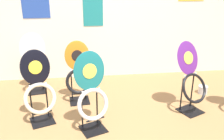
{
  "coord_description": "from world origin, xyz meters",
  "views": [
    {
      "loc": [
        -0.39,
        -2.13,
        1.74
      ],
      "look_at": [
        -0.01,
        0.93,
        0.55
      ],
      "focal_mm": 40.0,
      "sensor_mm": 36.0,
      "label": 1
    }
  ],
  "objects_px": {
    "toilet_seat_display_orange_sun": "(78,74)",
    "toilet_seat_display_teal_sax": "(92,96)",
    "toilet_seat_display_jazz_black": "(39,90)",
    "toilet_seat_display_white_plain": "(34,67)",
    "toilet_seat_display_purple_note": "(191,80)",
    "paint_can": "(203,89)"
  },
  "relations": [
    {
      "from": "toilet_seat_display_orange_sun",
      "to": "toilet_seat_display_teal_sax",
      "type": "distance_m",
      "value": 0.75
    },
    {
      "from": "toilet_seat_display_jazz_black",
      "to": "toilet_seat_display_white_plain",
      "type": "height_order",
      "value": "toilet_seat_display_white_plain"
    },
    {
      "from": "toilet_seat_display_white_plain",
      "to": "toilet_seat_display_purple_note",
      "type": "height_order",
      "value": "toilet_seat_display_purple_note"
    },
    {
      "from": "toilet_seat_display_jazz_black",
      "to": "toilet_seat_display_orange_sun",
      "type": "height_order",
      "value": "toilet_seat_display_jazz_black"
    },
    {
      "from": "toilet_seat_display_jazz_black",
      "to": "toilet_seat_display_white_plain",
      "type": "distance_m",
      "value": 0.92
    },
    {
      "from": "toilet_seat_display_white_plain",
      "to": "toilet_seat_display_purple_note",
      "type": "relative_size",
      "value": 0.98
    },
    {
      "from": "paint_can",
      "to": "toilet_seat_display_purple_note",
      "type": "bearing_deg",
      "value": -133.38
    },
    {
      "from": "toilet_seat_display_teal_sax",
      "to": "toilet_seat_display_white_plain",
      "type": "height_order",
      "value": "toilet_seat_display_teal_sax"
    },
    {
      "from": "toilet_seat_display_teal_sax",
      "to": "toilet_seat_display_purple_note",
      "type": "relative_size",
      "value": 1.03
    },
    {
      "from": "toilet_seat_display_teal_sax",
      "to": "toilet_seat_display_white_plain",
      "type": "distance_m",
      "value": 1.43
    },
    {
      "from": "toilet_seat_display_teal_sax",
      "to": "paint_can",
      "type": "bearing_deg",
      "value": 23.24
    },
    {
      "from": "toilet_seat_display_purple_note",
      "to": "toilet_seat_display_jazz_black",
      "type": "bearing_deg",
      "value": -179.25
    },
    {
      "from": "toilet_seat_display_orange_sun",
      "to": "toilet_seat_display_purple_note",
      "type": "relative_size",
      "value": 0.96
    },
    {
      "from": "toilet_seat_display_jazz_black",
      "to": "toilet_seat_display_purple_note",
      "type": "relative_size",
      "value": 0.98
    },
    {
      "from": "toilet_seat_display_white_plain",
      "to": "paint_can",
      "type": "distance_m",
      "value": 2.63
    },
    {
      "from": "toilet_seat_display_jazz_black",
      "to": "toilet_seat_display_white_plain",
      "type": "bearing_deg",
      "value": 102.46
    },
    {
      "from": "toilet_seat_display_purple_note",
      "to": "paint_can",
      "type": "height_order",
      "value": "toilet_seat_display_purple_note"
    },
    {
      "from": "toilet_seat_display_teal_sax",
      "to": "toilet_seat_display_white_plain",
      "type": "relative_size",
      "value": 1.05
    },
    {
      "from": "toilet_seat_display_jazz_black",
      "to": "toilet_seat_display_orange_sun",
      "type": "bearing_deg",
      "value": 44.87
    },
    {
      "from": "toilet_seat_display_purple_note",
      "to": "paint_can",
      "type": "bearing_deg",
      "value": 46.62
    },
    {
      "from": "toilet_seat_display_jazz_black",
      "to": "toilet_seat_display_white_plain",
      "type": "xyz_separation_m",
      "value": [
        -0.2,
        0.9,
        -0.02
      ]
    },
    {
      "from": "toilet_seat_display_teal_sax",
      "to": "paint_can",
      "type": "xyz_separation_m",
      "value": [
        1.75,
        0.75,
        -0.38
      ]
    }
  ]
}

